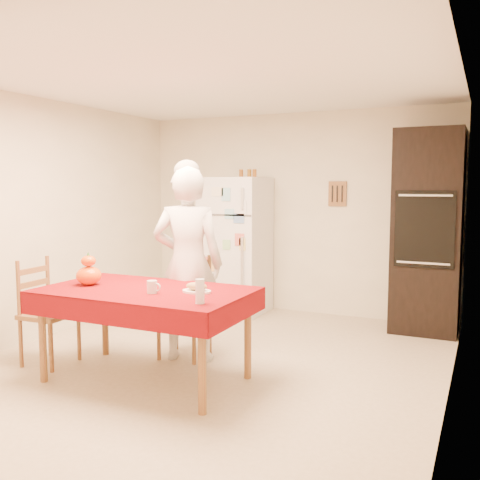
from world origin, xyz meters
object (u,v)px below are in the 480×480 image
Objects in this scene: coffee_mug at (152,287)px; bread_plate at (197,291)px; seated_woman at (188,264)px; dining_table at (145,297)px; chair_far at (188,302)px; oven_cabinet at (427,232)px; pumpkin_lower at (89,276)px; chair_left at (44,308)px; wine_glass at (200,291)px; refrigerator at (236,245)px.

coffee_mug is 0.42× the size of bread_plate.
coffee_mug is at bearing 79.63° from seated_woman.
dining_table is 1.79× the size of chair_far.
oven_cabinet reaches higher than coffee_mug.
dining_table is 0.96× the size of seated_woman.
pumpkin_lower is (-0.58, -0.66, -0.04)m from seated_woman.
coffee_mug is at bearing -96.76° from chair_left.
seated_woman reaches higher than wine_glass.
seated_woman reaches higher than pumpkin_lower.
coffee_mug is at bearing -150.32° from bread_plate.
wine_glass is at bearing 106.34° from seated_woman.
dining_table is at bearing 67.62° from seated_woman.
pumpkin_lower is (-0.54, -0.05, 0.15)m from dining_table.
oven_cabinet is at bearing 46.47° from pumpkin_lower.
bread_plate is at bearing 123.09° from wine_glass.
dining_table is 8.04× the size of pumpkin_lower.
bread_plate is (-1.46, -2.48, -0.33)m from oven_cabinet.
refrigerator is 1.79× the size of chair_left.
chair_far is at bearing -136.90° from oven_cabinet.
chair_far is 3.96× the size of bread_plate.
chair_left is at bearing -139.51° from oven_cabinet.
oven_cabinet is at bearing 52.96° from dining_table.
coffee_mug is at bearing -123.65° from oven_cabinet.
oven_cabinet is 10.41× the size of pumpkin_lower.
dining_table is at bearing 4.99° from pumpkin_lower.
wine_glass reaches higher than coffee_mug.
dining_table is 1.10m from chair_left.
wine_glass is at bearing -10.74° from pumpkin_lower.
chair_left is at bearing 171.86° from wine_glass.
refrigerator is 17.00× the size of coffee_mug.
wine_glass is at bearing -22.54° from dining_table.
pumpkin_lower reaches higher than bread_plate.
wine_glass is (0.69, -0.99, 0.34)m from chair_far.
dining_table is at bearing -81.61° from refrigerator.
chair_far is at bearing 124.88° from wine_glass.
coffee_mug reaches higher than dining_table.
chair_left is 1.27m from coffee_mug.
bread_plate is at bearing 107.42° from seated_woman.
oven_cabinet is 2.69m from seated_woman.
seated_woman is at bearing 48.81° from pumpkin_lower.
oven_cabinet is 3.99m from chair_left.
oven_cabinet is 2.90m from bread_plate.
coffee_mug is at bearing -38.71° from dining_table.
refrigerator is at bearing 86.10° from pumpkin_lower.
chair_far is (0.34, -1.77, -0.34)m from refrigerator.
oven_cabinet reaches higher than dining_table.
chair_left is 0.54× the size of seated_woman.
dining_table is 1.79× the size of chair_left.
wine_glass is at bearing -113.96° from oven_cabinet.
oven_cabinet is at bearing 66.04° from wine_glass.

